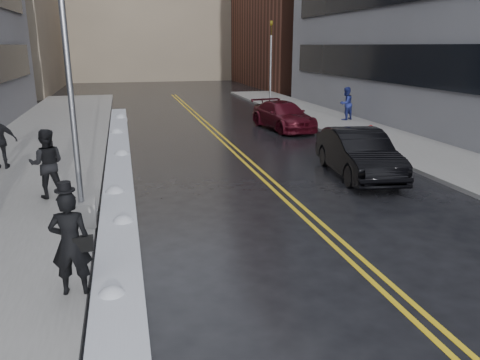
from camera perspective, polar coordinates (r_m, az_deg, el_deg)
ground at (r=10.70m, az=-1.17°, el=-8.43°), size 160.00×160.00×0.00m
sidewalk_west at (r=20.30m, az=-23.87°, el=2.27°), size 5.50×50.00×0.15m
sidewalk_east at (r=23.38m, az=17.67°, el=4.56°), size 4.00×50.00×0.15m
lane_line_left at (r=20.49m, az=-0.98°, el=3.58°), size 0.12×50.00×0.01m
lane_line_right at (r=20.56m, az=-0.17°, el=3.62°), size 0.12×50.00×0.01m
snow_ridge at (r=18.01m, az=-14.56°, el=1.84°), size 0.90×30.00×0.34m
lamppost at (r=11.71m, az=-19.56°, el=5.79°), size 0.65×0.65×7.62m
fire_hydrant at (r=22.79m, az=15.61°, el=5.66°), size 0.26×0.26×0.73m
traffic_signal at (r=35.16m, az=3.76°, el=14.35°), size 0.16×0.20×6.00m
pedestrian_fedora at (r=8.77m, az=-19.97°, el=-7.27°), size 0.73×0.51×1.92m
pedestrian_b at (r=14.59m, az=-22.47°, el=1.85°), size 0.99×0.77×2.02m
pedestrian_east at (r=28.86m, az=12.78°, el=9.08°), size 1.16×1.05×1.94m
car_black at (r=16.86m, az=14.24°, el=3.16°), size 2.33×5.11×1.63m
car_maroon at (r=25.99m, az=5.29°, el=7.83°), size 2.71×5.33×1.48m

